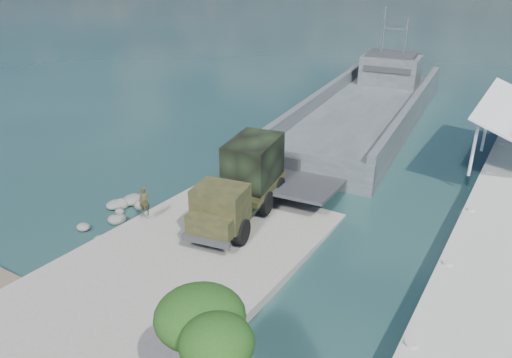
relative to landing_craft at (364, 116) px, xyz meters
name	(u,v)px	position (x,y,z in m)	size (l,w,h in m)	color
ground	(195,257)	(0.02, -24.75, -0.82)	(1400.00, 1400.00, 0.00)	#1B3F42
boat_ramp	(182,262)	(0.02, -25.75, -0.57)	(10.00, 18.00, 0.50)	gray
shoreline_rocks	(114,222)	(-6.18, -24.25, -0.82)	(3.20, 5.60, 0.90)	#50504E
landing_craft	(364,116)	(0.00, 0.00, 0.00)	(11.08, 34.07, 9.96)	#3F444A
military_truck	(243,182)	(0.14, -20.28, 1.66)	(3.95, 8.84, 3.96)	black
soldier	(145,208)	(-4.02, -23.85, 0.51)	(0.60, 0.40, 1.65)	black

